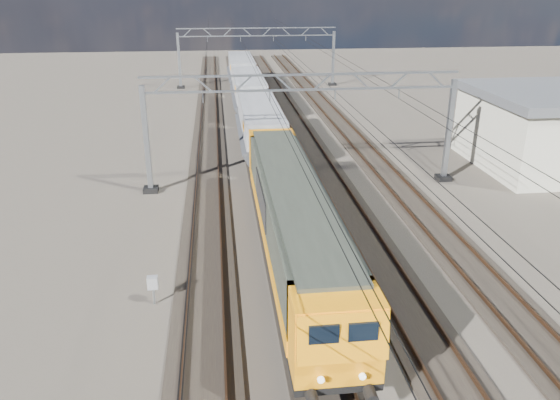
{
  "coord_description": "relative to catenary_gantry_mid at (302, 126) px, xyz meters",
  "views": [
    {
      "loc": [
        -5.18,
        -28.56,
        12.16
      ],
      "look_at": [
        -2.35,
        -4.3,
        2.4
      ],
      "focal_mm": 35.0,
      "sensor_mm": 36.0,
      "label": 1
    }
  ],
  "objects": [
    {
      "name": "ground",
      "position": [
        -0.0,
        -4.0,
        -3.91
      ],
      "size": [
        160.0,
        160.0,
        0.0
      ],
      "primitive_type": "plane",
      "color": "#28241E",
      "rests_on": "ground"
    },
    {
      "name": "hopper_wagon_mid",
      "position": [
        -2.0,
        21.7,
        -1.67
      ],
      "size": [
        3.38,
        13.0,
        3.25
      ],
      "color": "black",
      "rests_on": "ground"
    },
    {
      "name": "track_outer_east",
      "position": [
        6.0,
        -4.0,
        -3.83
      ],
      "size": [
        2.6,
        140.0,
        0.3
      ],
      "color": "black",
      "rests_on": "ground"
    },
    {
      "name": "overhead_wires",
      "position": [
        -0.0,
        4.0,
        1.84
      ],
      "size": [
        12.03,
        140.0,
        0.53
      ],
      "color": "black",
      "rests_on": "ground"
    },
    {
      "name": "trackside_cabinet",
      "position": [
        -8.05,
        -13.06,
        -2.95
      ],
      "size": [
        0.42,
        0.32,
        1.25
      ],
      "rotation": [
        0.0,
        0.0,
        0.02
      ],
      "color": "gray",
      "rests_on": "ground"
    },
    {
      "name": "hopper_wagon_third",
      "position": [
        -2.0,
        35.9,
        -1.67
      ],
      "size": [
        3.38,
        13.0,
        3.25
      ],
      "color": "black",
      "rests_on": "ground"
    },
    {
      "name": "catenary_gantry_mid",
      "position": [
        0.0,
        0.0,
        0.0
      ],
      "size": [
        19.9,
        0.9,
        7.11
      ],
      "color": "gray",
      "rests_on": "ground"
    },
    {
      "name": "catenary_gantry_far",
      "position": [
        0.0,
        36.0,
        0.0
      ],
      "size": [
        19.9,
        0.9,
        7.11
      ],
      "color": "gray",
      "rests_on": "ground"
    },
    {
      "name": "track_loco",
      "position": [
        -2.0,
        -4.0,
        -3.83
      ],
      "size": [
        2.6,
        140.0,
        0.3
      ],
      "color": "black",
      "rests_on": "ground"
    },
    {
      "name": "hopper_wagon_lead",
      "position": [
        -2.0,
        7.5,
        -1.67
      ],
      "size": [
        3.38,
        13.0,
        3.25
      ],
      "color": "black",
      "rests_on": "ground"
    },
    {
      "name": "locomotive",
      "position": [
        -2.0,
        -10.19,
        -1.58
      ],
      "size": [
        2.76,
        21.1,
        3.62
      ],
      "color": "black",
      "rests_on": "ground"
    },
    {
      "name": "track_inner_east",
      "position": [
        2.0,
        -4.0,
        -3.83
      ],
      "size": [
        2.6,
        140.0,
        0.3
      ],
      "color": "black",
      "rests_on": "ground"
    },
    {
      "name": "track_outer_west",
      "position": [
        -6.0,
        -4.0,
        -3.83
      ],
      "size": [
        2.6,
        140.0,
        0.3
      ],
      "color": "black",
      "rests_on": "ground"
    }
  ]
}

